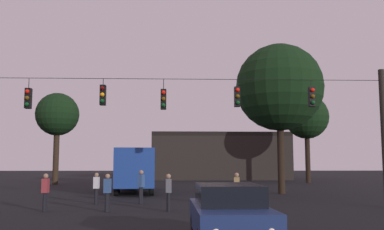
% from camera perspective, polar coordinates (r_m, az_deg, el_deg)
% --- Properties ---
extents(ground_plane, '(168.00, 168.00, 0.00)m').
position_cam_1_polar(ground_plane, '(30.20, -2.59, -10.22)').
color(ground_plane, black).
rests_on(ground_plane, ground).
extents(overhead_signal_span, '(20.53, 0.44, 6.54)m').
position_cam_1_polar(overhead_signal_span, '(20.27, -2.86, -1.08)').
color(overhead_signal_span, black).
rests_on(overhead_signal_span, ground).
extents(city_bus, '(3.42, 11.17, 3.00)m').
position_cam_1_polar(city_bus, '(32.26, -7.51, -6.61)').
color(city_bus, navy).
rests_on(city_bus, ground).
extents(car_near_right, '(1.88, 4.37, 1.52)m').
position_cam_1_polar(car_near_right, '(11.36, 4.90, -12.73)').
color(car_near_right, navy).
rests_on(car_near_right, ground).
extents(pedestrian_crossing_left, '(0.27, 0.38, 1.57)m').
position_cam_1_polar(pedestrian_crossing_left, '(22.75, -12.47, -9.16)').
color(pedestrian_crossing_left, black).
rests_on(pedestrian_crossing_left, ground).
extents(pedestrian_crossing_center, '(0.36, 0.42, 1.70)m').
position_cam_1_polar(pedestrian_crossing_center, '(22.45, -6.72, -9.09)').
color(pedestrian_crossing_center, black).
rests_on(pedestrian_crossing_center, ground).
extents(pedestrian_crossing_right, '(0.25, 0.36, 1.61)m').
position_cam_1_polar(pedestrian_crossing_right, '(19.80, -18.74, -9.34)').
color(pedestrian_crossing_right, black).
rests_on(pedestrian_crossing_right, ground).
extents(pedestrian_near_bus, '(0.29, 0.39, 1.60)m').
position_cam_1_polar(pedestrian_near_bus, '(19.07, -11.08, -9.70)').
color(pedestrian_near_bus, black).
rests_on(pedestrian_near_bus, ground).
extents(pedestrian_trailing, '(0.27, 0.38, 1.60)m').
position_cam_1_polar(pedestrian_trailing, '(18.97, -3.12, -9.85)').
color(pedestrian_trailing, black).
rests_on(pedestrian_trailing, ground).
extents(pedestrian_far_side, '(0.31, 0.40, 1.59)m').
position_cam_1_polar(pedestrian_far_side, '(21.37, 5.92, -9.43)').
color(pedestrian_far_side, black).
rests_on(pedestrian_far_side, ground).
extents(corner_building, '(16.81, 13.39, 5.75)m').
position_cam_1_polar(corner_building, '(58.04, 3.37, -5.49)').
color(corner_building, black).
rests_on(corner_building, ground).
extents(tree_left_silhouette, '(4.14, 4.14, 8.80)m').
position_cam_1_polar(tree_left_silhouette, '(43.82, -17.29, -0.02)').
color(tree_left_silhouette, '#2D2116').
rests_on(tree_left_silhouette, ground).
extents(tree_behind_building, '(4.60, 4.60, 9.16)m').
position_cam_1_polar(tree_behind_building, '(46.96, 14.83, -0.31)').
color(tree_behind_building, black).
rests_on(tree_behind_building, ground).
extents(tree_right_far, '(5.98, 5.98, 10.22)m').
position_cam_1_polar(tree_right_far, '(30.41, 11.42, 3.54)').
color(tree_right_far, black).
rests_on(tree_right_far, ground).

